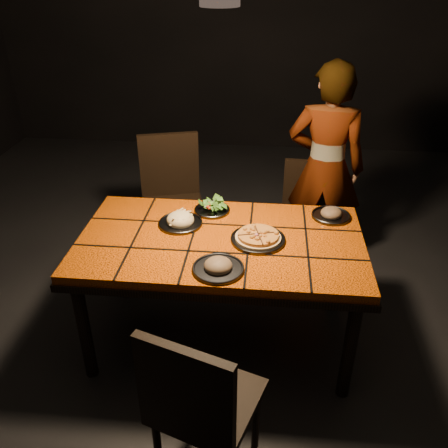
# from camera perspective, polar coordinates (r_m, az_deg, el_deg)

# --- Properties ---
(room_shell) EXTENTS (6.04, 7.04, 3.08)m
(room_shell) POSITION_cam_1_polar(r_m,az_deg,el_deg) (2.36, -0.46, 14.01)
(room_shell) COLOR black
(room_shell) RESTS_ON ground
(dining_table) EXTENTS (1.62, 0.92, 0.75)m
(dining_table) POSITION_cam_1_polar(r_m,az_deg,el_deg) (2.71, -0.39, -3.11)
(dining_table) COLOR #DC5506
(dining_table) RESTS_ON ground
(chair_near) EXTENTS (0.53, 0.53, 0.92)m
(chair_near) POSITION_cam_1_polar(r_m,az_deg,el_deg) (2.10, -3.11, -20.68)
(chair_near) COLOR black
(chair_near) RESTS_ON ground
(chair_far_left) EXTENTS (0.55, 0.55, 0.99)m
(chair_far_left) POSITION_cam_1_polar(r_m,az_deg,el_deg) (3.62, -6.31, 3.84)
(chair_far_left) COLOR black
(chair_far_left) RESTS_ON ground
(chair_far_right) EXTENTS (0.39, 0.39, 0.82)m
(chair_far_right) POSITION_cam_1_polar(r_m,az_deg,el_deg) (3.63, 9.87, 1.88)
(chair_far_right) COLOR black
(chair_far_right) RESTS_ON ground
(diner) EXTENTS (0.62, 0.46, 1.55)m
(diner) POSITION_cam_1_polar(r_m,az_deg,el_deg) (3.57, 12.06, 6.60)
(diner) COLOR brown
(diner) RESTS_ON ground
(plate_pizza) EXTENTS (0.31, 0.31, 0.04)m
(plate_pizza) POSITION_cam_1_polar(r_m,az_deg,el_deg) (2.64, 4.12, -1.67)
(plate_pizza) COLOR #3E3E43
(plate_pizza) RESTS_ON dining_table
(plate_pasta) EXTENTS (0.26, 0.26, 0.09)m
(plate_pasta) POSITION_cam_1_polar(r_m,az_deg,el_deg) (2.80, -5.27, 0.36)
(plate_pasta) COLOR #3E3E43
(plate_pasta) RESTS_ON dining_table
(plate_salad) EXTENTS (0.22, 0.22, 0.07)m
(plate_salad) POSITION_cam_1_polar(r_m,az_deg,el_deg) (2.93, -1.45, 1.98)
(plate_salad) COLOR #3E3E43
(plate_salad) RESTS_ON dining_table
(plate_mushroom_a) EXTENTS (0.27, 0.27, 0.09)m
(plate_mushroom_a) POSITION_cam_1_polar(r_m,az_deg,el_deg) (2.39, -0.71, -5.11)
(plate_mushroom_a) COLOR #3E3E43
(plate_mushroom_a) RESTS_ON dining_table
(plate_mushroom_b) EXTENTS (0.23, 0.23, 0.08)m
(plate_mushroom_b) POSITION_cam_1_polar(r_m,az_deg,el_deg) (2.94, 12.76, 1.20)
(plate_mushroom_b) COLOR #3E3E43
(plate_mushroom_b) RESTS_ON dining_table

